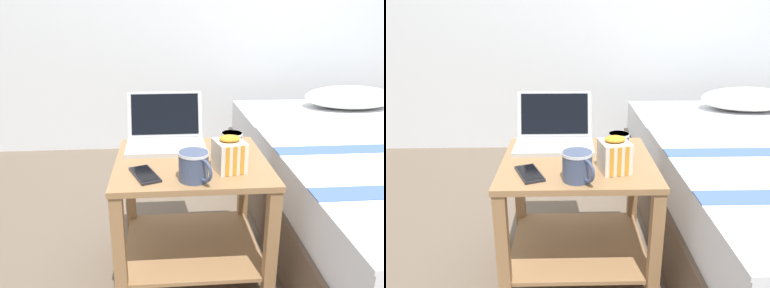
% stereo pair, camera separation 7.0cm
% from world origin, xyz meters
% --- Properties ---
extents(ground_plane, '(8.00, 8.00, 0.00)m').
position_xyz_m(ground_plane, '(0.00, 0.00, 0.00)').
color(ground_plane, brown).
extents(bedside_table, '(0.59, 0.54, 0.52)m').
position_xyz_m(bedside_table, '(0.00, 0.00, 0.33)').
color(bedside_table, '#997047').
rests_on(bedside_table, ground_plane).
extents(laptop, '(0.33, 0.28, 0.21)m').
position_xyz_m(laptop, '(-0.10, 0.18, 0.57)').
color(laptop, '#B7BABC').
rests_on(laptop, bedside_table).
extents(mug_front_left, '(0.11, 0.14, 0.10)m').
position_xyz_m(mug_front_left, '(-0.00, -0.19, 0.58)').
color(mug_front_left, '#3F4C6B').
rests_on(mug_front_left, bedside_table).
extents(mug_front_right, '(0.08, 0.13, 0.10)m').
position_xyz_m(mug_front_right, '(0.16, 0.01, 0.58)').
color(mug_front_right, '#3F4C6B').
rests_on(mug_front_right, bedside_table).
extents(snack_bag, '(0.12, 0.13, 0.13)m').
position_xyz_m(snack_bag, '(0.13, -0.11, 0.58)').
color(snack_bag, silver).
rests_on(snack_bag, bedside_table).
extents(cell_phone, '(0.12, 0.17, 0.01)m').
position_xyz_m(cell_phone, '(-0.18, -0.14, 0.53)').
color(cell_phone, black).
rests_on(cell_phone, bedside_table).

